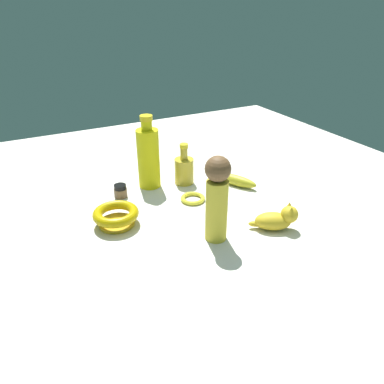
{
  "coord_description": "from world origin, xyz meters",
  "views": [
    {
      "loc": [
        -0.48,
        -0.92,
        0.61
      ],
      "look_at": [
        0.0,
        0.0,
        0.07
      ],
      "focal_mm": 34.46,
      "sensor_mm": 36.0,
      "label": 1
    }
  ],
  "objects_px": {
    "bottle_tall": "(148,157)",
    "cat_figurine": "(278,219)",
    "bottle_short": "(184,169)",
    "nail_polish_jar": "(120,191)",
    "person_figure_adult": "(217,197)",
    "banana": "(235,180)",
    "bangle": "(193,198)",
    "bowl": "(116,215)"
  },
  "relations": [
    {
      "from": "bottle_tall",
      "to": "cat_figurine",
      "type": "height_order",
      "value": "bottle_tall"
    },
    {
      "from": "bottle_short",
      "to": "nail_polish_jar",
      "type": "bearing_deg",
      "value": 179.16
    },
    {
      "from": "bottle_short",
      "to": "bottle_tall",
      "type": "relative_size",
      "value": 0.58
    },
    {
      "from": "person_figure_adult",
      "to": "bottle_tall",
      "type": "bearing_deg",
      "value": 95.9
    },
    {
      "from": "cat_figurine",
      "to": "banana",
      "type": "bearing_deg",
      "value": 80.06
    },
    {
      "from": "bangle",
      "to": "banana",
      "type": "bearing_deg",
      "value": 9.09
    },
    {
      "from": "banana",
      "to": "bangle",
      "type": "relative_size",
      "value": 2.0
    },
    {
      "from": "bangle",
      "to": "bowl",
      "type": "distance_m",
      "value": 0.28
    },
    {
      "from": "bottle_tall",
      "to": "bowl",
      "type": "xyz_separation_m",
      "value": [
        -0.19,
        -0.2,
        -0.08
      ]
    },
    {
      "from": "bottle_short",
      "to": "bowl",
      "type": "bearing_deg",
      "value": -152.44
    },
    {
      "from": "bottle_short",
      "to": "nail_polish_jar",
      "type": "distance_m",
      "value": 0.25
    },
    {
      "from": "bowl",
      "to": "banana",
      "type": "bearing_deg",
      "value": 6.97
    },
    {
      "from": "bottle_tall",
      "to": "nail_polish_jar",
      "type": "distance_m",
      "value": 0.16
    },
    {
      "from": "bangle",
      "to": "bowl",
      "type": "bearing_deg",
      "value": -174.52
    },
    {
      "from": "bottle_tall",
      "to": "cat_figurine",
      "type": "distance_m",
      "value": 0.51
    },
    {
      "from": "bottle_short",
      "to": "bangle",
      "type": "relative_size",
      "value": 1.83
    },
    {
      "from": "bottle_tall",
      "to": "cat_figurine",
      "type": "relative_size",
      "value": 1.98
    },
    {
      "from": "bangle",
      "to": "nail_polish_jar",
      "type": "relative_size",
      "value": 1.84
    },
    {
      "from": "person_figure_adult",
      "to": "nail_polish_jar",
      "type": "bearing_deg",
      "value": 113.96
    },
    {
      "from": "person_figure_adult",
      "to": "cat_figurine",
      "type": "bearing_deg",
      "value": -13.31
    },
    {
      "from": "person_figure_adult",
      "to": "banana",
      "type": "bearing_deg",
      "value": 47.25
    },
    {
      "from": "person_figure_adult",
      "to": "bottle_tall",
      "type": "height_order",
      "value": "bottle_tall"
    },
    {
      "from": "bangle",
      "to": "bottle_short",
      "type": "bearing_deg",
      "value": 75.4
    },
    {
      "from": "bottle_tall",
      "to": "cat_figurine",
      "type": "xyz_separation_m",
      "value": [
        0.23,
        -0.45,
        -0.08
      ]
    },
    {
      "from": "person_figure_adult",
      "to": "bottle_tall",
      "type": "xyz_separation_m",
      "value": [
        -0.04,
        0.4,
        -0.02
      ]
    },
    {
      "from": "bottle_short",
      "to": "bangle",
      "type": "height_order",
      "value": "bottle_short"
    },
    {
      "from": "bottle_short",
      "to": "person_figure_adult",
      "type": "relative_size",
      "value": 0.61
    },
    {
      "from": "cat_figurine",
      "to": "bangle",
      "type": "bearing_deg",
      "value": 117.25
    },
    {
      "from": "person_figure_adult",
      "to": "bangle",
      "type": "bearing_deg",
      "value": 78.57
    },
    {
      "from": "banana",
      "to": "bowl",
      "type": "relative_size",
      "value": 1.22
    },
    {
      "from": "banana",
      "to": "bowl",
      "type": "xyz_separation_m",
      "value": [
        -0.47,
        -0.06,
        0.01
      ]
    },
    {
      "from": "bangle",
      "to": "person_figure_adult",
      "type": "bearing_deg",
      "value": -101.43
    },
    {
      "from": "cat_figurine",
      "to": "nail_polish_jar",
      "type": "relative_size",
      "value": 2.92
    },
    {
      "from": "person_figure_adult",
      "to": "cat_figurine",
      "type": "height_order",
      "value": "person_figure_adult"
    },
    {
      "from": "bowl",
      "to": "cat_figurine",
      "type": "bearing_deg",
      "value": -30.51
    },
    {
      "from": "bottle_tall",
      "to": "bowl",
      "type": "height_order",
      "value": "bottle_tall"
    },
    {
      "from": "bottle_short",
      "to": "bowl",
      "type": "relative_size",
      "value": 1.11
    },
    {
      "from": "bottle_tall",
      "to": "nail_polish_jar",
      "type": "xyz_separation_m",
      "value": [
        -0.12,
        -0.03,
        -0.09
      ]
    },
    {
      "from": "bottle_short",
      "to": "bowl",
      "type": "height_order",
      "value": "bottle_short"
    },
    {
      "from": "bangle",
      "to": "person_figure_adult",
      "type": "xyz_separation_m",
      "value": [
        -0.05,
        -0.23,
        0.13
      ]
    },
    {
      "from": "nail_polish_jar",
      "to": "bangle",
      "type": "bearing_deg",
      "value": -33.73
    },
    {
      "from": "nail_polish_jar",
      "to": "bowl",
      "type": "bearing_deg",
      "value": -111.92
    }
  ]
}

